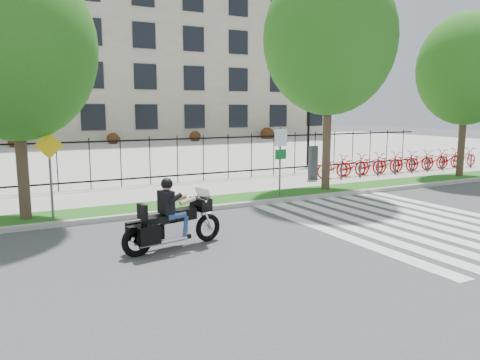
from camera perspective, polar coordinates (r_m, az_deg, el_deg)
name	(u,v)px	position (r m, az deg, el deg)	size (l,w,h in m)	color
ground	(262,244)	(11.52, 2.74, -7.78)	(120.00, 120.00, 0.00)	#3E3E41
curb	(198,209)	(15.07, -5.17, -3.57)	(60.00, 0.20, 0.15)	#A7A59D
grass_verge	(188,204)	(15.85, -6.35, -2.98)	(60.00, 1.50, 0.15)	#195314
sidewalk	(164,193)	(18.16, -9.23, -1.55)	(60.00, 3.50, 0.15)	#9D9A93
plaza	(85,154)	(35.12, -18.37, 2.98)	(80.00, 34.00, 0.10)	#9D9A93
crosswalk_stripes	(405,222)	(14.50, 19.50, -4.81)	(5.70, 8.00, 0.01)	silver
iron_fence	(150,161)	(19.66, -10.92, 2.35)	(30.00, 0.06, 2.00)	black
office_building	(48,45)	(55.14, -22.40, 15.02)	(60.00, 21.90, 20.15)	gray
lamp_post_right	(309,110)	(26.59, 8.39, 8.46)	(1.06, 0.70, 4.25)	black
street_tree_1	(14,48)	(14.58, -25.84, 14.28)	(4.44, 4.44, 7.31)	#3C2820
street_tree_2	(329,39)	(18.59, 10.86, 16.58)	(4.99, 4.99, 8.60)	#3C2820
street_tree_3	(467,69)	(24.13, 25.91, 12.06)	(4.42, 4.42, 7.45)	#3C2820
bike_share_station	(403,161)	(24.67, 19.29, 2.14)	(11.15, 0.88, 1.50)	#2D2D33
sign_pole_regulatory	(280,152)	(16.81, 4.95, 3.45)	(0.50, 0.09, 2.50)	#59595B
sign_pole_warning	(50,163)	(14.25, -22.16, 1.91)	(0.78, 0.09, 2.49)	#59595B
motorcycle_rider	(173,220)	(11.09, -8.15, -4.88)	(2.62, 1.04, 2.04)	black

